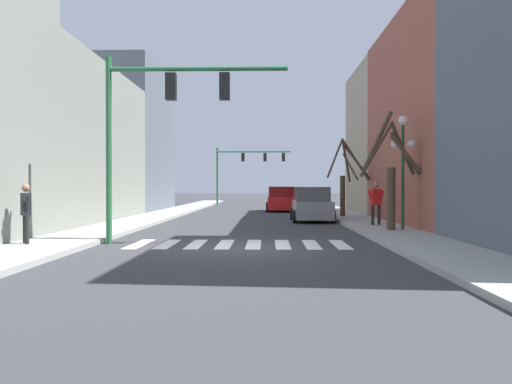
# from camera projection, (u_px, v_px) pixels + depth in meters

# --- Properties ---
(ground_plane) EXTENTS (240.00, 240.00, 0.00)m
(ground_plane) POSITION_uv_depth(u_px,v_px,m) (237.00, 249.00, 14.52)
(ground_plane) COLOR #38383D
(sidewalk_left) EXTENTS (2.37, 90.00, 0.15)m
(sidewalk_left) POSITION_uv_depth(u_px,v_px,m) (49.00, 246.00, 14.65)
(sidewalk_left) COLOR #9E9E99
(sidewalk_left) RESTS_ON ground_plane
(sidewalk_right) EXTENTS (2.37, 90.00, 0.15)m
(sidewalk_right) POSITION_uv_depth(u_px,v_px,m) (429.00, 247.00, 14.40)
(sidewalk_right) COLOR #9E9E99
(sidewalk_right) RESTS_ON ground_plane
(building_row_left) EXTENTS (6.00, 32.39, 10.33)m
(building_row_left) POSITION_uv_depth(u_px,v_px,m) (59.00, 133.00, 25.33)
(building_row_left) COLOR gray
(building_row_left) RESTS_ON ground_plane
(building_row_right) EXTENTS (6.00, 28.95, 12.25)m
(building_row_right) POSITION_uv_depth(u_px,v_px,m) (469.00, 107.00, 21.93)
(building_row_right) COLOR #515B66
(building_row_right) RESTS_ON ground_plane
(crosswalk_stripes) EXTENTS (6.75, 2.60, 0.01)m
(crosswalk_stripes) POSITION_uv_depth(u_px,v_px,m) (239.00, 244.00, 15.60)
(crosswalk_stripes) COLOR white
(crosswalk_stripes) RESTS_ON ground_plane
(traffic_signal_near) EXTENTS (5.72, 0.28, 5.90)m
(traffic_signal_near) POSITION_uv_depth(u_px,v_px,m) (160.00, 109.00, 15.65)
(traffic_signal_near) COLOR #236038
(traffic_signal_near) RESTS_ON ground_plane
(traffic_signal_far) EXTENTS (7.45, 0.28, 5.69)m
(traffic_signal_far) POSITION_uv_depth(u_px,v_px,m) (246.00, 162.00, 49.86)
(traffic_signal_far) COLOR #236038
(traffic_signal_far) RESTS_ON ground_plane
(street_lamp_right_corner) EXTENTS (0.95, 0.36, 4.39)m
(street_lamp_right_corner) POSITION_uv_depth(u_px,v_px,m) (403.00, 149.00, 19.27)
(street_lamp_right_corner) COLOR #1E4C2D
(street_lamp_right_corner) RESTS_ON sidewalk_right
(car_parked_left_near) EXTENTS (2.11, 4.25, 1.79)m
(car_parked_left_near) POSITION_uv_depth(u_px,v_px,m) (312.00, 205.00, 25.97)
(car_parked_left_near) COLOR gray
(car_parked_left_near) RESTS_ON ground_plane
(car_driving_toward_lane) EXTENTS (2.12, 4.51, 1.74)m
(car_driving_toward_lane) POSITION_uv_depth(u_px,v_px,m) (289.00, 196.00, 51.84)
(car_driving_toward_lane) COLOR navy
(car_driving_toward_lane) RESTS_ON ground_plane
(car_at_intersection) EXTENTS (2.18, 4.24, 1.80)m
(car_at_intersection) POSITION_uv_depth(u_px,v_px,m) (281.00, 200.00, 36.34)
(car_at_intersection) COLOR red
(car_at_intersection) RESTS_ON ground_plane
(pedestrian_waiting_at_curb) EXTENTS (0.51, 0.66, 1.74)m
(pedestrian_waiting_at_curb) POSITION_uv_depth(u_px,v_px,m) (26.00, 208.00, 14.48)
(pedestrian_waiting_at_curb) COLOR black
(pedestrian_waiting_at_curb) RESTS_ON sidewalk_left
(pedestrian_crossing_street) EXTENTS (0.78, 0.36, 1.84)m
(pedestrian_crossing_street) POSITION_uv_depth(u_px,v_px,m) (376.00, 200.00, 21.61)
(pedestrian_crossing_street) COLOR black
(pedestrian_crossing_street) RESTS_ON sidewalk_right
(street_tree_right_mid) EXTENTS (2.29, 0.80, 4.57)m
(street_tree_right_mid) POSITION_uv_depth(u_px,v_px,m) (391.00, 176.00, 19.13)
(street_tree_right_mid) COLOR #473828
(street_tree_right_mid) RESTS_ON sidewalk_right
(street_tree_right_near) EXTENTS (2.66, 2.00, 4.40)m
(street_tree_right_near) POSITION_uv_depth(u_px,v_px,m) (346.00, 179.00, 28.14)
(street_tree_right_near) COLOR #473828
(street_tree_right_near) RESTS_ON sidewalk_right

